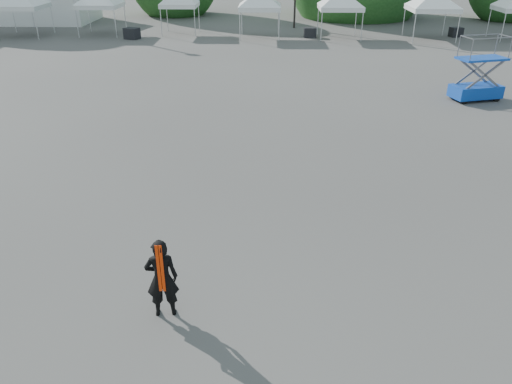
{
  "coord_description": "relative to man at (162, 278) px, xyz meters",
  "views": [
    {
      "loc": [
        0.86,
        -10.42,
        6.41
      ],
      "look_at": [
        0.63,
        -0.33,
        1.3
      ],
      "focal_mm": 35.0,
      "sensor_mm": 36.0,
      "label": 1
    }
  ],
  "objects": [
    {
      "name": "crate_east",
      "position": [
        15.83,
        31.09,
        -0.5
      ],
      "size": [
        1.0,
        0.87,
        0.67
      ],
      "primitive_type": "cube",
      "rotation": [
        0.0,
        0.0,
        0.26
      ],
      "color": "black",
      "rests_on": "ground"
    },
    {
      "name": "man",
      "position": [
        0.0,
        0.0,
        0.0
      ],
      "size": [
        0.66,
        0.49,
        1.65
      ],
      "rotation": [
        0.0,
        0.0,
        3.3
      ],
      "color": "black",
      "rests_on": "ground"
    },
    {
      "name": "scissor_lift",
      "position": [
        11.2,
        14.6,
        0.57
      ],
      "size": [
        2.36,
        1.61,
        2.78
      ],
      "rotation": [
        0.0,
        0.0,
        0.27
      ],
      "color": "#0C3BA3",
      "rests_on": "ground"
    },
    {
      "name": "crate_mid",
      "position": [
        5.01,
        30.6,
        -0.49
      ],
      "size": [
        0.9,
        0.71,
        0.69
      ],
      "primitive_type": "cube",
      "rotation": [
        0.0,
        0.0,
        -0.02
      ],
      "color": "black",
      "rests_on": "ground"
    },
    {
      "name": "crate_west",
      "position": [
        -7.91,
        29.61,
        -0.44
      ],
      "size": [
        1.22,
        1.11,
        0.77
      ],
      "primitive_type": "cube",
      "rotation": [
        0.0,
        0.0,
        -0.42
      ],
      "color": "black",
      "rests_on": "ground"
    },
    {
      "name": "ground",
      "position": [
        1.05,
        2.97,
        -0.83
      ],
      "size": [
        120.0,
        120.0,
        0.0
      ],
      "primitive_type": "plane",
      "color": "#474442",
      "rests_on": "ground"
    }
  ]
}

